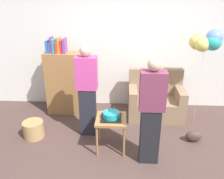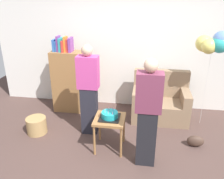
% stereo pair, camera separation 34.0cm
% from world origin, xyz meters
% --- Properties ---
extents(ground_plane, '(8.00, 8.00, 0.00)m').
position_xyz_m(ground_plane, '(0.00, 0.00, 0.00)').
color(ground_plane, '#4C3833').
extents(wall_back, '(6.00, 0.10, 2.70)m').
position_xyz_m(wall_back, '(0.00, 2.05, 1.35)').
color(wall_back, silver).
rests_on(wall_back, ground_plane).
extents(couch, '(1.10, 0.70, 0.96)m').
position_xyz_m(couch, '(0.65, 1.48, 0.34)').
color(couch, '#8C7054').
rests_on(couch, ground_plane).
extents(bookshelf, '(0.80, 0.36, 1.61)m').
position_xyz_m(bookshelf, '(-1.21, 1.56, 0.69)').
color(bookshelf, olive).
rests_on(bookshelf, ground_plane).
extents(side_table, '(0.48, 0.48, 0.56)m').
position_xyz_m(side_table, '(-0.20, 0.31, 0.48)').
color(side_table, olive).
rests_on(side_table, ground_plane).
extents(birthday_cake, '(0.32, 0.32, 0.17)m').
position_xyz_m(birthday_cake, '(-0.20, 0.31, 0.61)').
color(birthday_cake, black).
rests_on(birthday_cake, side_table).
extents(person_blowing_candles, '(0.36, 0.22, 1.63)m').
position_xyz_m(person_blowing_candles, '(-0.64, 0.75, 0.83)').
color(person_blowing_candles, '#23232D').
rests_on(person_blowing_candles, ground_plane).
extents(person_holding_cake, '(0.36, 0.22, 1.63)m').
position_xyz_m(person_holding_cake, '(0.39, 0.04, 0.83)').
color(person_holding_cake, black).
rests_on(person_holding_cake, ground_plane).
extents(wicker_basket, '(0.36, 0.36, 0.30)m').
position_xyz_m(wicker_basket, '(-1.60, 0.56, 0.15)').
color(wicker_basket, '#A88451').
rests_on(wicker_basket, ground_plane).
extents(handbag, '(0.28, 0.14, 0.20)m').
position_xyz_m(handbag, '(1.21, 0.57, 0.10)').
color(handbag, '#473328').
rests_on(handbag, ground_plane).
extents(balloon_bunch, '(0.54, 0.46, 1.82)m').
position_xyz_m(balloon_bunch, '(1.45, 1.31, 1.60)').
color(balloon_bunch, silver).
rests_on(balloon_bunch, ground_plane).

